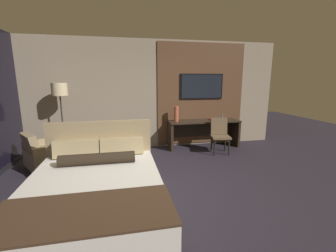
{
  "coord_description": "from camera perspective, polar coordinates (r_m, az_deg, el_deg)",
  "views": [
    {
      "loc": [
        -0.64,
        -3.3,
        1.79
      ],
      "look_at": [
        0.23,
        0.92,
        0.9
      ],
      "focal_mm": 24.0,
      "sensor_mm": 36.0,
      "label": 1
    }
  ],
  "objects": [
    {
      "name": "wall_back_tv_panel",
      "position": [
        5.96,
        -3.56,
        7.89
      ],
      "size": [
        7.2,
        0.09,
        2.8
      ],
      "color": "gray",
      "rests_on": "ground_plane"
    },
    {
      "name": "desk",
      "position": [
        6.12,
        8.94,
        -0.63
      ],
      "size": [
        1.9,
        0.55,
        0.73
      ],
      "color": "#2D2319",
      "rests_on": "ground_plane"
    },
    {
      "name": "vase_tall",
      "position": [
        5.81,
        2.11,
        3.12
      ],
      "size": [
        0.12,
        0.12,
        0.4
      ],
      "color": "#B2563D",
      "rests_on": "desk"
    },
    {
      "name": "desk_chair",
      "position": [
        5.71,
        12.98,
        -1.61
      ],
      "size": [
        0.51,
        0.51,
        0.87
      ],
      "rotation": [
        0.0,
        0.0,
        -0.18
      ],
      "color": "brown",
      "rests_on": "ground_plane"
    },
    {
      "name": "tv",
      "position": [
        6.2,
        8.53,
        9.92
      ],
      "size": [
        1.19,
        0.04,
        0.67
      ],
      "color": "black"
    },
    {
      "name": "ground_plane",
      "position": [
        3.8,
        -0.64,
        -16.38
      ],
      "size": [
        16.0,
        16.0,
        0.0
      ],
      "primitive_type": "plane",
      "color": "#28232D"
    },
    {
      "name": "armchair_by_window",
      "position": [
        5.34,
        -28.31,
        -6.48
      ],
      "size": [
        1.1,
        1.11,
        0.77
      ],
      "rotation": [
        0.0,
        0.0,
        2.16
      ],
      "color": "#998460",
      "rests_on": "ground_plane"
    },
    {
      "name": "floor_lamp",
      "position": [
        5.62,
        -25.74,
        7.0
      ],
      "size": [
        0.34,
        0.34,
        1.72
      ],
      "color": "#282623",
      "rests_on": "ground_plane"
    },
    {
      "name": "vase_short",
      "position": [
        6.2,
        13.53,
        2.39
      ],
      "size": [
        0.09,
        0.09,
        0.2
      ],
      "color": "#4C706B",
      "rests_on": "desk"
    },
    {
      "name": "book",
      "position": [
        6.18,
        11.36,
        1.68
      ],
      "size": [
        0.26,
        0.22,
        0.03
      ],
      "color": "maroon",
      "rests_on": "desk"
    },
    {
      "name": "bed",
      "position": [
        3.23,
        -17.89,
        -16.02
      ],
      "size": [
        1.72,
        2.27,
        1.11
      ],
      "color": "#33281E",
      "rests_on": "ground_plane"
    }
  ]
}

